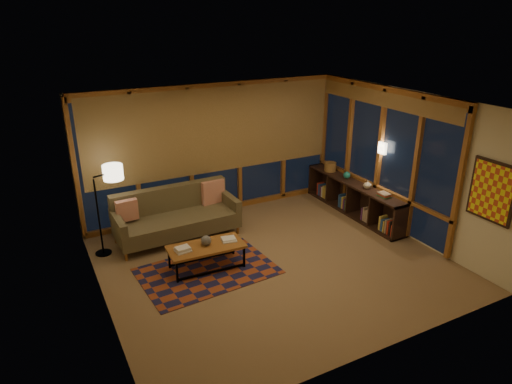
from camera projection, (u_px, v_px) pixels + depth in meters
name	position (u px, v px, depth m)	size (l,w,h in m)	color
floor	(273.00, 262.00, 7.75)	(5.50, 5.00, 0.01)	#9D7B5A
ceiling	(276.00, 104.00, 6.76)	(5.50, 5.00, 0.01)	beige
walls	(275.00, 188.00, 7.26)	(5.51, 5.01, 2.70)	beige
window_wall_back	(215.00, 150.00, 9.26)	(5.30, 0.16, 2.60)	#A04F1F
window_wall_right	(378.00, 156.00, 8.90)	(0.16, 3.70, 2.60)	#A04F1F
wall_art	(492.00, 192.00, 6.86)	(0.06, 0.74, 0.94)	#C8421F
wall_sconce	(382.00, 148.00, 8.68)	(0.12, 0.18, 0.22)	#FFEFC4
sofa	(177.00, 216.00, 8.43)	(2.24, 0.91, 0.92)	brown
pillow_left	(127.00, 213.00, 8.09)	(0.38, 0.13, 0.38)	red
pillow_right	(212.00, 192.00, 8.92)	(0.47, 0.16, 0.47)	red
area_rug	(207.00, 271.00, 7.49)	(2.14, 1.43, 0.01)	brown
coffee_table	(207.00, 257.00, 7.52)	(1.24, 0.57, 0.41)	#A04F1F
book_stack_a	(183.00, 249.00, 7.26)	(0.22, 0.17, 0.06)	silver
book_stack_b	(229.00, 239.00, 7.60)	(0.27, 0.21, 0.05)	silver
ceramic_pot	(206.00, 240.00, 7.43)	(0.17, 0.17, 0.17)	black
floor_lamp	(98.00, 213.00, 7.76)	(0.52, 0.34, 1.57)	black
bookshelf	(354.00, 198.00, 9.52)	(0.40, 2.77, 0.69)	black
basket	(330.00, 167.00, 10.04)	(0.26, 0.26, 0.19)	#946037
teal_bowl	(347.00, 175.00, 9.59)	(0.15, 0.15, 0.15)	#1A7A70
vase	(368.00, 184.00, 9.05)	(0.16, 0.16, 0.17)	#B6AB90
shelf_book_stack	(384.00, 195.00, 8.67)	(0.19, 0.27, 0.08)	silver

